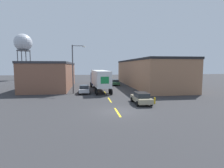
% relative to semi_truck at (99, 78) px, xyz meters
% --- Properties ---
extents(ground_plane, '(160.00, 160.00, 0.00)m').
position_rel_semi_truck_xyz_m(ground_plane, '(0.79, -16.87, -2.36)').
color(ground_plane, '#333335').
extents(road_centerline, '(0.20, 17.10, 0.01)m').
position_rel_semi_truck_xyz_m(road_centerline, '(0.79, -10.47, -2.36)').
color(road_centerline, yellow).
rests_on(road_centerline, ground_plane).
extents(warehouse_left, '(8.47, 19.45, 5.63)m').
position_rel_semi_truck_xyz_m(warehouse_left, '(-10.11, 5.29, 0.46)').
color(warehouse_left, brown).
rests_on(warehouse_left, ground_plane).
extents(warehouse_right, '(9.18, 29.57, 6.34)m').
position_rel_semi_truck_xyz_m(warehouse_right, '(12.05, 6.34, 0.81)').
color(warehouse_right, '#9E7051').
rests_on(warehouse_right, ground_plane).
extents(semi_truck, '(3.60, 14.22, 3.96)m').
position_rel_semi_truck_xyz_m(semi_truck, '(0.00, 0.00, 0.00)').
color(semi_truck, navy).
rests_on(semi_truck, ground_plane).
extents(parked_car_right_far, '(1.97, 4.36, 1.46)m').
position_rel_semi_truck_xyz_m(parked_car_right_far, '(4.48, 8.39, -1.60)').
color(parked_car_right_far, '#2D5B38').
rests_on(parked_car_right_far, ground_plane).
extents(parked_car_right_near, '(1.97, 4.36, 1.46)m').
position_rel_semi_truck_xyz_m(parked_car_right_near, '(4.48, -13.53, -1.60)').
color(parked_car_right_near, tan).
rests_on(parked_car_right_near, ground_plane).
extents(parked_car_left_far, '(1.97, 4.36, 1.46)m').
position_rel_semi_truck_xyz_m(parked_car_left_far, '(-2.90, -3.77, -1.60)').
color(parked_car_left_far, '#B2B2B7').
rests_on(parked_car_left_far, ground_plane).
extents(water_tower, '(6.00, 6.00, 15.95)m').
position_rel_semi_truck_xyz_m(water_tower, '(-24.49, 30.68, 10.40)').
color(water_tower, '#47474C').
rests_on(water_tower, ground_plane).
extents(street_lamp, '(2.35, 0.32, 8.45)m').
position_rel_semi_truck_xyz_m(street_lamp, '(-4.59, -3.62, 2.50)').
color(street_lamp, '#4C4C51').
rests_on(street_lamp, ground_plane).
extents(fire_hydrant, '(0.22, 0.22, 0.86)m').
position_rel_semi_truck_xyz_m(fire_hydrant, '(6.17, -13.81, -1.93)').
color(fire_hydrant, gold).
rests_on(fire_hydrant, ground_plane).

